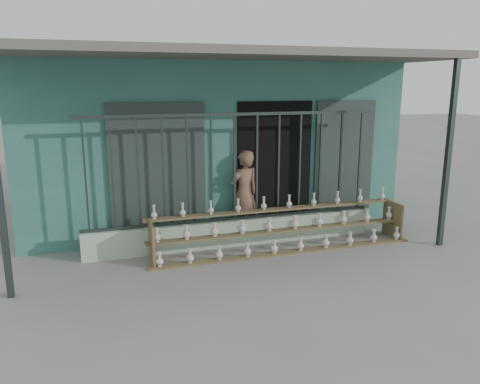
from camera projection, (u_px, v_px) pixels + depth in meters
name	position (u px, v px, depth m)	size (l,w,h in m)	color
ground	(261.00, 274.00, 6.81)	(60.00, 60.00, 0.00)	slate
workshop_building	(197.00, 133.00, 10.38)	(7.40, 6.60, 3.21)	#31685B
parapet_wall	(235.00, 232.00, 7.97)	(5.00, 0.20, 0.45)	#A7C0A5
security_fence	(235.00, 168.00, 7.72)	(5.00, 0.04, 1.80)	#283330
shelf_rack	(282.00, 228.00, 7.76)	(4.50, 0.68, 0.85)	brown
elderly_woman	(244.00, 195.00, 8.24)	(0.58, 0.38, 1.58)	brown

